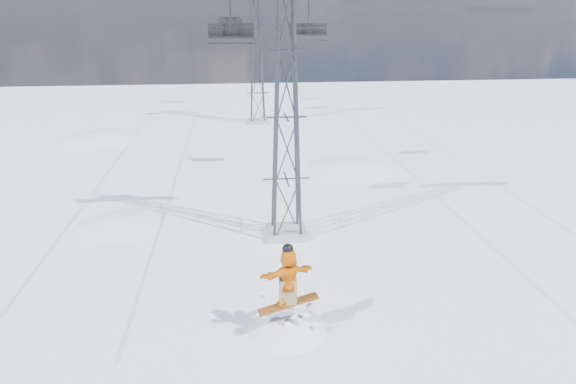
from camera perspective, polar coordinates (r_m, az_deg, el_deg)
The scene contains 9 objects.
ground at distance 16.69m, azimuth -0.06°, elevation -16.34°, with size 120.00×120.00×0.00m, color white.
snow_terrain at distance 39.86m, azimuth -10.31°, elevation -9.85°, with size 39.00×37.00×22.00m.
lift_tower_near at distance 21.98m, azimuth -0.20°, elevation 8.25°, with size 5.20×1.80×11.43m.
lift_tower_far at distance 46.69m, azimuth -3.49°, elevation 14.24°, with size 5.20×1.80×11.43m.
snowboarder_jump at distance 18.17m, azimuth -0.07°, elevation -19.25°, with size 4.40×4.40×7.15m.
lift_chair_near at distance 23.00m, azimuth -6.35°, elevation 17.27°, with size 1.96×0.56×2.43m.
lift_chair_mid at distance 30.64m, azimuth 2.28°, elevation 17.48°, with size 2.20×0.63×2.72m.
lift_chair_far at distance 48.98m, azimuth -6.43°, elevation 18.14°, with size 2.22×0.64×2.75m.
lift_chair_extra at distance 54.57m, azimuth -6.44°, elevation 18.40°, with size 2.10×0.60×2.60m.
Camera 1 is at (-1.43, -13.44, 9.79)m, focal length 32.00 mm.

